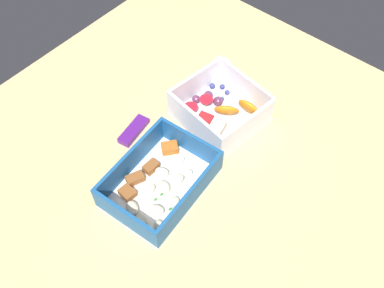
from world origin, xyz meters
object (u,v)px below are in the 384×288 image
at_px(pasta_container, 159,183).
at_px(candy_bar, 134,131).
at_px(fruit_bowl, 220,109).
at_px(paper_cup_liner, 221,67).

relative_size(pasta_container, candy_bar, 2.76).
height_order(pasta_container, fruit_bowl, fruit_bowl).
xyz_separation_m(pasta_container, paper_cup_liner, (0.29, 0.09, -0.01)).
relative_size(candy_bar, paper_cup_liner, 1.83).
xyz_separation_m(fruit_bowl, candy_bar, (-0.13, 0.10, -0.02)).
distance_m(pasta_container, paper_cup_liner, 0.30).
height_order(pasta_container, paper_cup_liner, pasta_container).
height_order(fruit_bowl, candy_bar, fruit_bowl).
bearing_deg(paper_cup_liner, fruit_bowl, -143.43).
bearing_deg(candy_bar, fruit_bowl, -36.78).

